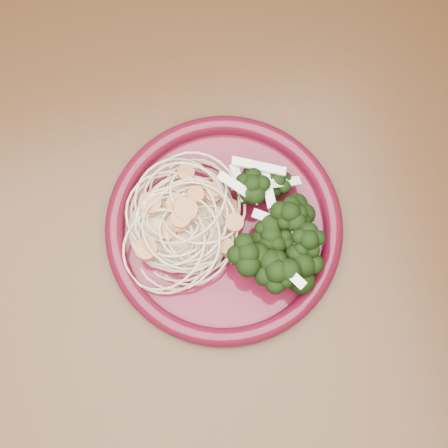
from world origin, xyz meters
TOP-DOWN VIEW (x-y plane):
  - dining_table at (0.00, 0.00)m, footprint 1.20×0.80m
  - dinner_plate at (-0.02, 0.03)m, footprint 0.29×0.29m
  - spaghetti_pile at (-0.06, 0.04)m, footprint 0.13×0.12m
  - scallop_cluster at (-0.06, 0.04)m, footprint 0.14×0.14m
  - broccoli_pile at (0.03, 0.02)m, footprint 0.12×0.16m
  - onion_garnish at (0.03, 0.02)m, footprint 0.08×0.10m

SIDE VIEW (x-z plane):
  - dining_table at x=0.00m, z-range 0.28..1.03m
  - dinner_plate at x=-0.02m, z-range 0.75..0.77m
  - spaghetti_pile at x=-0.06m, z-range 0.76..0.78m
  - broccoli_pile at x=0.03m, z-range 0.76..0.80m
  - scallop_cluster at x=-0.06m, z-range 0.78..0.82m
  - onion_garnish at x=0.03m, z-range 0.79..0.83m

